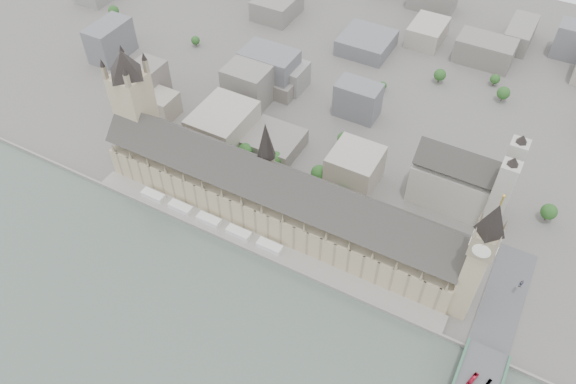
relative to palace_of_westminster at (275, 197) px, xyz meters
The scene contains 14 objects.
ground 30.06m from the palace_of_westminster, 90.00° to the right, with size 900.00×900.00×0.00m, color #595651.
embankment_wall 40.67m from the palace_of_westminster, 90.00° to the right, with size 600.00×1.50×3.00m, color gray.
river_terrace 34.80m from the palace_of_westminster, 90.00° to the right, with size 270.00×15.00×2.00m, color gray.
terrace_tents 51.60m from the palace_of_westminster, 146.28° to the right, with size 118.00×7.00×4.00m.
palace_of_westminster is the anchor object (origin of this frame).
elizabeth_tower 142.94m from the palace_of_westminster, ahead, with size 17.00×17.00×107.50m.
victoria_tower 126.41m from the palace_of_westminster, behind, with size 30.00×30.00×100.00m.
central_tower 37.14m from the palace_of_westminster, 147.79° to the left, with size 13.00×13.00×48.00m.
westminster_abbey 134.09m from the palace_of_westminster, 34.17° to the left, with size 68.00×36.00×64.00m.
city_skyline_inland 225.33m from the palace_of_westminster, 90.00° to the left, with size 720.00×360.00×38.00m, color gray, non-canonical shape.
park_trees 44.22m from the palace_of_westminster, 103.94° to the left, with size 110.00×30.00×15.00m, color #1E3F16, non-canonical shape.
red_bus_north 169.47m from the palace_of_westminster, 20.26° to the right, with size 2.20×9.39×2.62m, color red.
car_silver 176.54m from the palace_of_westminster, 18.43° to the right, with size 1.55×4.46×1.47m, color gray.
car_approach 169.46m from the palace_of_westminster, ahead, with size 2.01×4.94×1.43m, color gray.
Camera 1 is at (133.80, -208.47, 310.19)m, focal length 35.00 mm.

